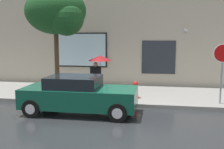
{
  "coord_description": "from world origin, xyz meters",
  "views": [
    {
      "loc": [
        1.74,
        -9.36,
        2.81
      ],
      "look_at": [
        -0.16,
        1.8,
        1.2
      ],
      "focal_mm": 42.84,
      "sensor_mm": 36.0,
      "label": 1
    }
  ],
  "objects": [
    {
      "name": "stop_sign",
      "position": [
        4.25,
        1.62,
        1.84
      ],
      "size": [
        0.76,
        0.1,
        2.4
      ],
      "color": "gray",
      "rests_on": "sidewalk"
    },
    {
      "name": "street_tree",
      "position": [
        -2.67,
        2.16,
        3.86
      ],
      "size": [
        2.76,
        2.35,
        4.83
      ],
      "color": "#4C3823",
      "rests_on": "sidewalk"
    },
    {
      "name": "ground_plane",
      "position": [
        0.0,
        0.0,
        0.0
      ],
      "size": [
        60.0,
        60.0,
        0.0
      ],
      "primitive_type": "plane",
      "color": "#282B2D"
    },
    {
      "name": "sidewalk",
      "position": [
        0.0,
        3.0,
        0.07
      ],
      "size": [
        20.0,
        4.0,
        0.15
      ],
      "primitive_type": "cube",
      "color": "gray",
      "rests_on": "ground"
    },
    {
      "name": "building_facade",
      "position": [
        -0.02,
        5.5,
        3.48
      ],
      "size": [
        20.0,
        0.67,
        7.0
      ],
      "color": "#B2A893",
      "rests_on": "ground"
    },
    {
      "name": "parked_car",
      "position": [
        -1.08,
        -0.11,
        0.69
      ],
      "size": [
        4.15,
        1.81,
        1.38
      ],
      "color": "#0F4C38",
      "rests_on": "ground"
    },
    {
      "name": "pedestrian_with_umbrella",
      "position": [
        -0.78,
        2.0,
        1.64
      ],
      "size": [
        1.05,
        1.05,
        1.85
      ],
      "color": "black",
      "rests_on": "sidewalk"
    },
    {
      "name": "fire_hydrant",
      "position": [
        0.83,
        2.09,
        0.51
      ],
      "size": [
        0.3,
        0.44,
        0.73
      ],
      "color": "red",
      "rests_on": "sidewalk"
    }
  ]
}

